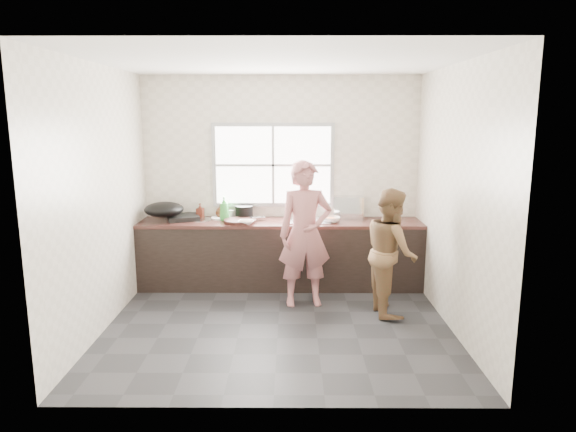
{
  "coord_description": "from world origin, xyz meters",
  "views": [
    {
      "loc": [
        0.13,
        -5.15,
        2.17
      ],
      "look_at": [
        0.1,
        0.65,
        1.05
      ],
      "focal_mm": 32.0,
      "sensor_mm": 36.0,
      "label": 1
    }
  ],
  "objects_px": {
    "bowl_held": "(313,222)",
    "bottle_green": "(224,208)",
    "woman": "(305,239)",
    "bottle_brown_tall": "(200,211)",
    "burner": "(183,217)",
    "pot_lid_left": "(201,220)",
    "pot_lid_right": "(202,219)",
    "plate_food": "(221,218)",
    "dish_rack": "(348,207)",
    "wok": "(164,209)",
    "person_side": "(391,251)",
    "black_pot": "(244,212)",
    "bottle_brown_short": "(221,211)",
    "bowl_mince": "(246,222)",
    "bowl_crabs": "(331,220)",
    "cutting_board": "(240,221)",
    "glass_jar": "(231,214)"
  },
  "relations": [
    {
      "from": "bowl_held",
      "to": "woman",
      "type": "bearing_deg",
      "value": -103.44
    },
    {
      "from": "black_pot",
      "to": "plate_food",
      "type": "height_order",
      "value": "black_pot"
    },
    {
      "from": "bowl_held",
      "to": "wok",
      "type": "bearing_deg",
      "value": 174.31
    },
    {
      "from": "bowl_crabs",
      "to": "wok",
      "type": "height_order",
      "value": "wok"
    },
    {
      "from": "bottle_brown_short",
      "to": "wok",
      "type": "bearing_deg",
      "value": -161.3
    },
    {
      "from": "cutting_board",
      "to": "wok",
      "type": "xyz_separation_m",
      "value": [
        -0.98,
        0.08,
        0.13
      ]
    },
    {
      "from": "pot_lid_right",
      "to": "wok",
      "type": "bearing_deg",
      "value": -165.63
    },
    {
      "from": "bowl_mince",
      "to": "bowl_crabs",
      "type": "height_order",
      "value": "bowl_crabs"
    },
    {
      "from": "burner",
      "to": "pot_lid_left",
      "type": "bearing_deg",
      "value": -14.11
    },
    {
      "from": "bottle_green",
      "to": "dish_rack",
      "type": "height_order",
      "value": "bottle_green"
    },
    {
      "from": "black_pot",
      "to": "pot_lid_right",
      "type": "relative_size",
      "value": 1.04
    },
    {
      "from": "woman",
      "to": "glass_jar",
      "type": "height_order",
      "value": "woman"
    },
    {
      "from": "black_pot",
      "to": "bottle_brown_short",
      "type": "height_order",
      "value": "bottle_brown_short"
    },
    {
      "from": "woman",
      "to": "pot_lid_right",
      "type": "xyz_separation_m",
      "value": [
        -1.32,
        0.78,
        0.07
      ]
    },
    {
      "from": "woman",
      "to": "pot_lid_right",
      "type": "relative_size",
      "value": 7.09
    },
    {
      "from": "plate_food",
      "to": "bottle_green",
      "type": "distance_m",
      "value": 0.2
    },
    {
      "from": "bottle_brown_tall",
      "to": "pot_lid_left",
      "type": "xyz_separation_m",
      "value": [
        0.04,
        -0.16,
        -0.08
      ]
    },
    {
      "from": "cutting_board",
      "to": "black_pot",
      "type": "height_order",
      "value": "black_pot"
    },
    {
      "from": "black_pot",
      "to": "bottle_green",
      "type": "xyz_separation_m",
      "value": [
        -0.24,
        -0.13,
        0.07
      ]
    },
    {
      "from": "bowl_crabs",
      "to": "bottle_brown_short",
      "type": "bearing_deg",
      "value": 168.31
    },
    {
      "from": "plate_food",
      "to": "dish_rack",
      "type": "xyz_separation_m",
      "value": [
        1.68,
        0.08,
        0.13
      ]
    },
    {
      "from": "wok",
      "to": "dish_rack",
      "type": "bearing_deg",
      "value": 6.03
    },
    {
      "from": "bowl_crabs",
      "to": "bowl_held",
      "type": "xyz_separation_m",
      "value": [
        -0.23,
        -0.13,
        0.0
      ]
    },
    {
      "from": "plate_food",
      "to": "person_side",
      "type": "bearing_deg",
      "value": -27.97
    },
    {
      "from": "bowl_held",
      "to": "bottle_green",
      "type": "distance_m",
      "value": 1.17
    },
    {
      "from": "woman",
      "to": "bottle_green",
      "type": "height_order",
      "value": "woman"
    },
    {
      "from": "woman",
      "to": "bottle_brown_short",
      "type": "bearing_deg",
      "value": 132.61
    },
    {
      "from": "woman",
      "to": "bowl_crabs",
      "type": "distance_m",
      "value": 0.7
    },
    {
      "from": "pot_lid_right",
      "to": "plate_food",
      "type": "bearing_deg",
      "value": 13.77
    },
    {
      "from": "woman",
      "to": "burner",
      "type": "distance_m",
      "value": 1.74
    },
    {
      "from": "woman",
      "to": "bottle_brown_tall",
      "type": "relative_size",
      "value": 8.72
    },
    {
      "from": "woman",
      "to": "bottle_brown_tall",
      "type": "height_order",
      "value": "woman"
    },
    {
      "from": "black_pot",
      "to": "bottle_brown_short",
      "type": "bearing_deg",
      "value": 171.45
    },
    {
      "from": "woman",
      "to": "bowl_crabs",
      "type": "height_order",
      "value": "woman"
    },
    {
      "from": "person_side",
      "to": "wok",
      "type": "xyz_separation_m",
      "value": [
        -2.73,
        0.91,
        0.31
      ]
    },
    {
      "from": "bowl_crabs",
      "to": "glass_jar",
      "type": "xyz_separation_m",
      "value": [
        -1.3,
        0.27,
        0.02
      ]
    },
    {
      "from": "woman",
      "to": "person_side",
      "type": "bearing_deg",
      "value": -22.6
    },
    {
      "from": "glass_jar",
      "to": "wok",
      "type": "bearing_deg",
      "value": -165.71
    },
    {
      "from": "black_pot",
      "to": "dish_rack",
      "type": "relative_size",
      "value": 0.6
    },
    {
      "from": "glass_jar",
      "to": "burner",
      "type": "height_order",
      "value": "glass_jar"
    },
    {
      "from": "woman",
      "to": "bowl_held",
      "type": "xyz_separation_m",
      "value": [
        0.11,
        0.47,
        0.1
      ]
    },
    {
      "from": "bottle_green",
      "to": "wok",
      "type": "bearing_deg",
      "value": -175.22
    },
    {
      "from": "black_pot",
      "to": "bottle_brown_short",
      "type": "distance_m",
      "value": 0.31
    },
    {
      "from": "bottle_brown_short",
      "to": "wok",
      "type": "relative_size",
      "value": 0.36
    },
    {
      "from": "person_side",
      "to": "bowl_mince",
      "type": "xyz_separation_m",
      "value": [
        -1.67,
        0.72,
        0.18
      ]
    },
    {
      "from": "bowl_crabs",
      "to": "pot_lid_right",
      "type": "xyz_separation_m",
      "value": [
        -1.67,
        0.18,
        -0.02
      ]
    },
    {
      "from": "wok",
      "to": "pot_lid_right",
      "type": "xyz_separation_m",
      "value": [
        0.46,
        0.12,
        -0.15
      ]
    },
    {
      "from": "glass_jar",
      "to": "dish_rack",
      "type": "bearing_deg",
      "value": 1.49
    },
    {
      "from": "woman",
      "to": "person_side",
      "type": "relative_size",
      "value": 1.12
    },
    {
      "from": "black_pot",
      "to": "wok",
      "type": "bearing_deg",
      "value": -169.25
    }
  ]
}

